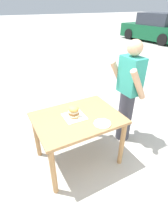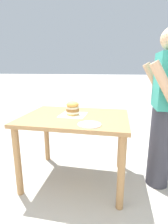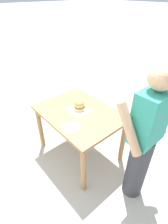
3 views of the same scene
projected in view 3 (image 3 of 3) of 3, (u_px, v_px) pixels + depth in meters
name	position (u px, v px, depth m)	size (l,w,h in m)	color
ground_plane	(80.00, 152.00, 2.84)	(80.00, 80.00, 0.00)	#ADAAA3
patio_table	(79.00, 119.00, 2.46)	(0.87, 1.16, 0.79)	#9E7247
serving_paper	(79.00, 110.00, 2.42)	(0.28, 0.28, 0.00)	white
sandwich	(79.00, 105.00, 2.38)	(0.15, 0.15, 0.19)	gold
pickle_spear	(85.00, 107.00, 2.46)	(0.02, 0.02, 0.07)	#8EA83D
side_plate_with_forks	(71.00, 128.00, 2.10)	(0.22, 0.22, 0.02)	white
diner_across_table	(144.00, 140.00, 1.80)	(0.55, 0.35, 1.69)	#33333D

